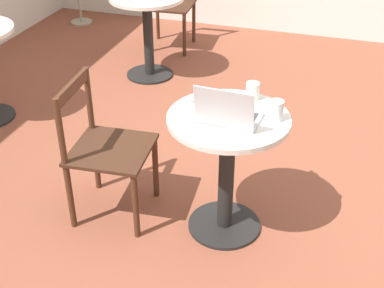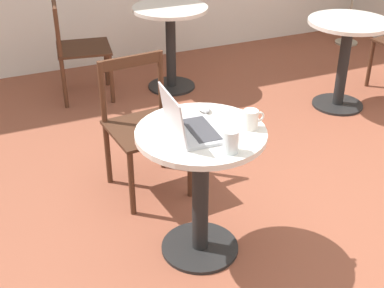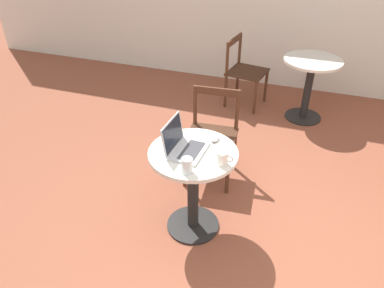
% 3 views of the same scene
% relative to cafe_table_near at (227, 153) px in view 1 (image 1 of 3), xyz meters
% --- Properties ---
extents(ground_plane, '(16.00, 16.00, 0.00)m').
position_rel_cafe_table_near_xyz_m(ground_plane, '(0.18, -0.20, -0.52)').
color(ground_plane, brown).
extents(cafe_table_near, '(0.66, 0.66, 0.75)m').
position_rel_cafe_table_near_xyz_m(cafe_table_near, '(0.00, 0.00, 0.00)').
color(cafe_table_near, black).
rests_on(cafe_table_near, ground_plane).
extents(cafe_table_mid, '(0.66, 0.66, 0.75)m').
position_rel_cafe_table_near_xyz_m(cafe_table_mid, '(1.86, 1.22, 0.00)').
color(cafe_table_mid, black).
rests_on(cafe_table_mid, ground_plane).
extents(chair_near_back, '(0.48, 0.48, 0.85)m').
position_rel_cafe_table_near_xyz_m(chair_near_back, '(-0.06, 0.72, -0.08)').
color(chair_near_back, '#472819').
rests_on(chair_near_back, ground_plane).
extents(chair_mid_right, '(0.48, 0.48, 0.85)m').
position_rel_cafe_table_near_xyz_m(chair_mid_right, '(2.62, 1.27, -0.08)').
color(chair_mid_right, '#472819').
rests_on(chair_mid_right, ground_plane).
extents(laptop, '(0.27, 0.32, 0.23)m').
position_rel_cafe_table_near_xyz_m(laptop, '(-0.07, -0.01, 0.27)').
color(laptop, '#B7B7BC').
rests_on(laptop, cafe_table_near).
extents(mouse, '(0.06, 0.10, 0.03)m').
position_rel_cafe_table_near_xyz_m(mouse, '(0.11, 0.20, 0.24)').
color(mouse, '#B7B7BC').
rests_on(mouse, cafe_table_near).
extents(mug, '(0.11, 0.07, 0.10)m').
position_rel_cafe_table_near_xyz_m(mug, '(0.24, -0.07, 0.28)').
color(mug, silver).
rests_on(mug, cafe_table_near).
extents(drinking_glass, '(0.07, 0.07, 0.11)m').
position_rel_cafe_table_near_xyz_m(drinking_glass, '(0.04, -0.24, 0.28)').
color(drinking_glass, silver).
rests_on(drinking_glass, cafe_table_near).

